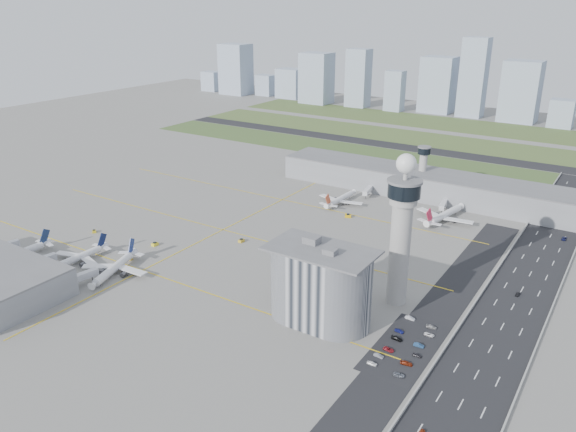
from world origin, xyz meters
The scene contains 59 objects.
ground centered at (0.00, 0.00, 0.00)m, with size 1000.00×1000.00×0.00m, color gray.
grass_strip_0 centered at (-20.00, 225.00, 0.04)m, with size 480.00×50.00×0.08m, color #3E592A.
grass_strip_1 centered at (-20.00, 300.00, 0.04)m, with size 480.00×60.00×0.08m, color #4A5D2C.
grass_strip_2 centered at (-20.00, 380.00, 0.04)m, with size 480.00×70.00×0.08m, color #3F5327.
runway centered at (-20.00, 262.00, 0.06)m, with size 480.00×22.00×0.10m, color black.
highway centered at (115.00, 0.00, 0.05)m, with size 28.00×500.00×0.10m, color black.
barrier_left centered at (101.00, 0.00, 0.60)m, with size 0.60×500.00×1.20m, color #9E9E99.
barrier_right centered at (129.00, 0.00, 0.60)m, with size 0.60×500.00×1.20m, color #9E9E99.
landside_road centered at (90.00, -10.00, 0.04)m, with size 18.00×260.00×0.08m, color black.
parking_lot centered at (88.00, -22.00, 0.05)m, with size 20.00×44.00×0.10m, color black.
taxiway_line_h_0 centered at (-40.00, -30.00, 0.01)m, with size 260.00×0.60×0.01m, color yellow.
taxiway_line_h_1 centered at (-40.00, 30.00, 0.01)m, with size 260.00×0.60×0.01m, color yellow.
taxiway_line_h_2 centered at (-40.00, 90.00, 0.01)m, with size 260.00×0.60×0.01m, color yellow.
taxiway_line_v centered at (-40.00, 30.00, 0.01)m, with size 0.60×260.00×0.01m, color yellow.
control_tower centered at (72.00, 8.00, 35.04)m, with size 14.00×14.00×64.50m.
secondary_tower centered at (30.00, 150.00, 18.80)m, with size 8.60×8.60×31.90m.
admin_building centered at (51.99, -22.00, 15.30)m, with size 42.00×24.00×33.50m.
terminal_pier centered at (40.00, 148.00, 7.90)m, with size 210.00×32.00×15.80m.
airplane_near_a centered at (-100.42, -55.70, 5.29)m, with size 37.76×32.10×10.57m, color white, non-canonical shape.
airplane_near_b centered at (-72.23, -41.78, 5.03)m, with size 35.91×30.53×10.06m, color white, non-canonical shape.
airplane_near_c centered at (-47.96, -40.14, 5.45)m, with size 38.90×33.07×10.89m, color white, non-canonical shape.
airplane_far_a centered at (-5.58, 105.11, 5.04)m, with size 36.01×30.61×10.08m, color white, non-canonical shape.
airplane_far_b centered at (58.93, 111.81, 5.88)m, with size 42.01×35.71×11.76m, color white, non-canonical shape.
jet_bridge_near_1 centered at (-83.00, -61.00, 2.85)m, with size 14.00×3.00×5.70m, color silver, non-canonical shape.
jet_bridge_near_2 centered at (-53.00, -61.00, 2.85)m, with size 14.00×3.00×5.70m, color silver, non-canonical shape.
jet_bridge_far_0 centered at (2.00, 132.00, 2.85)m, with size 14.00×3.00×5.70m, color silver, non-canonical shape.
jet_bridge_far_1 centered at (52.00, 132.00, 2.85)m, with size 14.00×3.00×5.70m, color silver, non-canonical shape.
tug_0 centered at (-97.15, -11.52, 0.82)m, with size 1.95×2.83×1.65m, color yellow, non-canonical shape.
tug_1 centered at (-54.24, -25.36, 0.87)m, with size 2.05×2.98×1.73m, color gold, non-canonical shape.
tug_2 centered at (-56.09, -6.01, 0.96)m, with size 2.28×3.31×1.93m, color yellow, non-canonical shape.
tug_3 centered at (-21.08, 22.20, 0.92)m, with size 2.17×3.15×1.83m, color gold, non-canonical shape.
tug_4 centered at (9.61, 85.28, 1.06)m, with size 2.51×3.64×2.12m, color #D8A60A, non-canonical shape.
tug_5 centered at (40.78, 87.86, 0.82)m, with size 1.94×2.82×1.64m, color gold, non-canonical shape.
car_lot_0 centered at (82.56, -38.28, 0.63)m, with size 1.48×3.68×1.25m, color white.
car_lot_1 centered at (82.60, -32.79, 0.61)m, with size 1.28×3.67×1.21m, color gray.
car_lot_2 centered at (84.06, -27.22, 0.58)m, with size 1.92×4.17×1.16m, color maroon.
car_lot_3 centered at (83.84, -19.03, 0.63)m, with size 1.78×4.37×1.27m, color black.
car_lot_4 centered at (82.58, -13.64, 0.63)m, with size 1.49×3.69×1.26m, color navy.
car_lot_5 centered at (82.58, -2.61, 0.65)m, with size 1.38×3.96×1.30m, color silver.
car_lot_6 centered at (93.03, -39.14, 0.55)m, with size 1.83×3.97×1.10m, color slate.
car_lot_7 centered at (92.68, -31.63, 0.63)m, with size 1.76×4.33×1.26m, color maroon.
car_lot_8 centered at (94.05, -24.99, 0.56)m, with size 1.32×3.28×1.12m, color #242328.
car_lot_9 centered at (92.36, -18.74, 0.64)m, with size 1.36×3.91×1.29m, color navy.
car_lot_10 centered at (93.15, -9.77, 0.55)m, with size 1.82×3.95×1.10m, color white.
car_lot_11 centered at (92.04, -4.06, 0.59)m, with size 1.65×4.05×1.18m, color #949494.
car_hw_1 centered at (114.40, 41.37, 0.60)m, with size 1.27×3.63×1.20m, color black.
car_hw_2 centered at (121.77, 118.15, 0.65)m, with size 2.15×4.67×1.30m, color #14194A.
car_hw_4 centered at (107.51, 180.09, 0.60)m, with size 1.41×3.50×1.19m, color #979797.
skyline_bldg_0 centered at (-377.77, 421.70, 13.25)m, with size 24.05×19.24×26.50m, color #9EADC1.
skyline_bldg_1 centered at (-331.22, 417.61, 32.80)m, with size 37.63×30.10×65.60m, color #9EADC1.
skyline_bldg_2 centered at (-291.25, 430.16, 13.39)m, with size 22.81×18.25×26.79m, color #9EADC1.
skyline_bldg_3 centered at (-252.58, 431.35, 18.47)m, with size 32.30×25.84×36.93m, color #9EADC1.
skyline_bldg_4 centered at (-204.47, 415.19, 30.18)m, with size 35.81×28.65×60.36m, color #9EADC1.
skyline_bldg_5 centered at (-150.11, 419.66, 33.44)m, with size 25.49×20.39×66.89m, color #9EADC1.
skyline_bldg_6 centered at (-102.68, 417.90, 22.60)m, with size 20.04×16.03×45.20m, color #9EADC1.
skyline_bldg_7 centered at (-59.44, 436.89, 30.61)m, with size 35.76×28.61×61.22m, color #9EADC1.
skyline_bldg_8 centered at (-19.42, 431.56, 41.69)m, with size 26.33×21.06×83.39m, color #9EADC1.
skyline_bldg_9 centered at (30.27, 432.32, 31.06)m, with size 36.96×29.57×62.11m, color #9EADC1.
skyline_bldg_10 centered at (73.27, 423.68, 13.87)m, with size 23.01×18.41×27.75m, color #9EADC1.
Camera 1 is at (147.33, -192.60, 119.61)m, focal length 35.00 mm.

